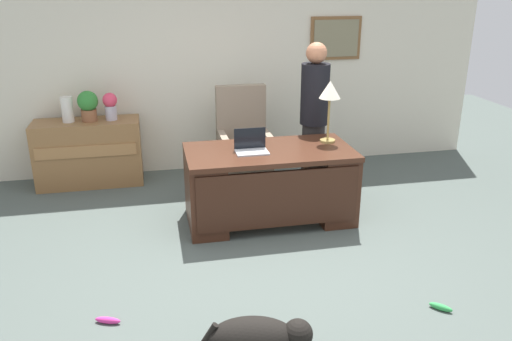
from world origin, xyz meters
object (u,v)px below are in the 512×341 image
Objects in this scene: person_standing at (314,118)px; dog_toy_plush at (108,320)px; dog_lying at (258,338)px; dog_toy_bone at (441,307)px; vase_with_flowers at (110,105)px; armchair at (243,143)px; desk at (270,183)px; credenza at (89,153)px; vase_empty at (67,109)px; potted_plant at (88,105)px; laptop at (251,146)px; desk_lamp at (330,94)px.

dog_toy_plush is at bearing -136.52° from person_standing.
dog_toy_bone is at bearing 8.98° from dog_lying.
vase_with_flowers is (-1.06, 3.50, 0.82)m from dog_lying.
armchair reaches higher than dog_toy_bone.
dog_lying is at bearing -98.70° from armchair.
desk is 9.52× the size of dog_toy_bone.
armchair is 6.17× the size of dog_toy_plush.
credenza is 2.75m from person_standing.
dog_toy_bone is at bearing -47.20° from vase_empty.
person_standing is 2.66m from potted_plant.
credenza is 0.60m from potted_plant.
desk is 5.28× the size of laptop.
credenza is at bearing 162.73° from person_standing.
potted_plant is at bearing 138.99° from laptop.
credenza is 1.93× the size of desk_lamp.
dog_lying is at bearing -30.15° from dog_toy_plush.
dog_toy_plush is (0.05, -2.92, -0.95)m from vase_with_flowers.
credenza is 3.46× the size of potted_plant.
armchair is 2.96m from dog_toy_plush.
dog_toy_plush is (-1.37, -1.46, -0.80)m from laptop.
vase_with_flowers reaches higher than credenza.
person_standing is 2.63m from dog_toy_bone.
desk is at bearing -37.32° from credenza.
desk is 1.06m from person_standing.
dog_toy_plush is (0.54, -2.92, -0.92)m from vase_empty.
laptop is at bearing -40.10° from credenza.
armchair reaches higher than laptop.
potted_plant is 3.09m from dog_toy_plush.
desk_lamp is 3.07m from vase_empty.
dog_toy_plush is at bearing 149.85° from dog_lying.
desk reaches higher than dog_toy_bone.
dog_lying is 3.83m from potted_plant.
person_standing is 8.97× the size of dog_toy_plush.
potted_plant reaches higher than dog_lying.
armchair is 1.58× the size of dog_lying.
desk is at bearing -85.67° from armchair.
vase_empty reaches higher than dog_toy_bone.
potted_plant is (-0.25, 0.00, 0.02)m from vase_with_flowers.
dog_lying is at bearing -118.85° from desk_lamp.
laptop reaches higher than desk.
vase_with_flowers is at bearing 137.77° from desk.
vase_empty is at bearing 180.00° from potted_plant.
dog_toy_plush is at bearing -84.12° from potted_plant.
desk is 2.62× the size of desk_lamp.
armchair is at bearing 129.58° from desk_lamp.
potted_plant reaches higher than vase_empty.
laptop is at bearing -142.95° from person_standing.
credenza is at bearing 139.90° from laptop.
dog_toy_plush is at bearing -133.08° from laptop.
potted_plant is (-1.67, 1.45, 0.17)m from laptop.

